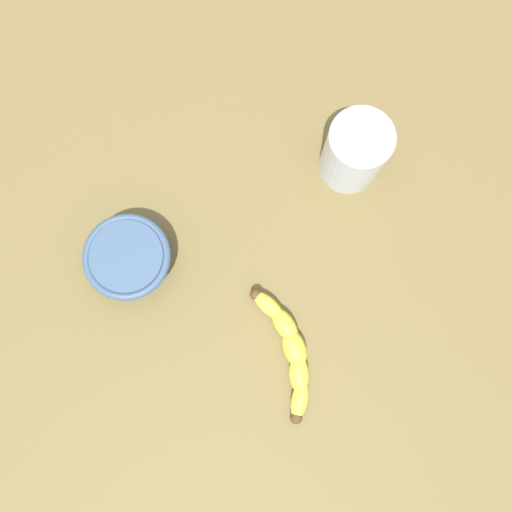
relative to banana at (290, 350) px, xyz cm
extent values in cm
cube|color=brown|center=(-11.20, 0.63, -3.14)|extent=(120.00, 120.00, 3.00)
ellipsoid|color=yellow|center=(7.08, 0.06, 0.00)|extent=(5.98, 4.18, 2.37)
ellipsoid|color=yellow|center=(3.53, 0.92, 0.00)|extent=(5.78, 3.41, 2.83)
ellipsoid|color=yellow|center=(-0.13, 0.86, 0.00)|extent=(5.92, 4.06, 3.29)
ellipsoid|color=yellow|center=(-3.65, -0.14, 0.00)|extent=(6.17, 4.76, 2.83)
ellipsoid|color=yellow|center=(-6.79, -2.00, 0.00)|extent=(5.79, 5.25, 2.37)
sphere|color=#513819|center=(9.39, -0.83, 0.00)|extent=(1.81, 1.81, 1.81)
sphere|color=#513819|center=(-8.75, -3.52, 0.00)|extent=(1.81, 1.81, 1.81)
cylinder|color=silver|center=(-26.32, 14.00, 4.17)|extent=(9.14, 9.14, 11.63)
cylinder|color=#9C7595|center=(-26.32, 14.00, 3.68)|extent=(8.64, 8.64, 10.14)
cylinder|color=#3D5675|center=(-16.82, -20.90, 0.92)|extent=(10.56, 10.56, 5.14)
torus|color=#3D5675|center=(-16.82, -20.90, 2.89)|extent=(12.68, 12.68, 1.20)
camera|label=1|loc=(-0.93, -4.84, 77.90)|focal=37.47mm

